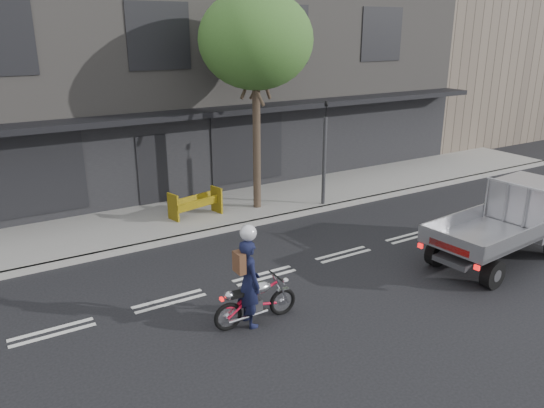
% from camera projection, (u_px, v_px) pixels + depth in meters
% --- Properties ---
extents(ground, '(80.00, 80.00, 0.00)m').
position_uv_depth(ground, '(265.00, 276.00, 12.67)').
color(ground, black).
rests_on(ground, ground).
extents(sidewalk, '(32.00, 3.20, 0.15)m').
position_uv_depth(sidewalk, '(188.00, 216.00, 16.46)').
color(sidewalk, gray).
rests_on(sidewalk, ground).
extents(kerb, '(32.00, 0.20, 0.15)m').
position_uv_depth(kerb, '(210.00, 232.00, 15.17)').
color(kerb, gray).
rests_on(kerb, ground).
extents(building_main, '(26.00, 10.00, 8.00)m').
position_uv_depth(building_main, '(117.00, 72.00, 20.58)').
color(building_main, slate).
rests_on(building_main, ground).
extents(building_neighbour, '(14.00, 10.00, 10.00)m').
position_uv_depth(building_neighbour, '(466.00, 40.00, 30.11)').
color(building_neighbour, brown).
rests_on(building_neighbour, ground).
extents(street_tree, '(3.40, 3.40, 6.74)m').
position_uv_depth(street_tree, '(256.00, 41.00, 15.50)').
color(street_tree, '#382B21').
rests_on(street_tree, ground).
extents(traffic_light_pole, '(0.12, 0.12, 3.50)m').
position_uv_depth(traffic_light_pole, '(324.00, 159.00, 16.94)').
color(traffic_light_pole, '#2D2D30').
rests_on(traffic_light_pole, ground).
extents(motorcycle, '(1.83, 0.53, 0.94)m').
position_uv_depth(motorcycle, '(256.00, 300.00, 10.55)').
color(motorcycle, black).
rests_on(motorcycle, ground).
extents(rider, '(0.45, 0.67, 1.81)m').
position_uv_depth(rider, '(249.00, 283.00, 10.34)').
color(rider, black).
rests_on(rider, ground).
extents(flatbed_ute, '(4.36, 2.10, 1.96)m').
position_uv_depth(flatbed_ute, '(522.00, 212.00, 13.68)').
color(flatbed_ute, black).
rests_on(flatbed_ute, ground).
extents(construction_barrier, '(1.63, 0.96, 0.86)m').
position_uv_depth(construction_barrier, '(198.00, 205.00, 15.94)').
color(construction_barrier, yellow).
rests_on(construction_barrier, sidewalk).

